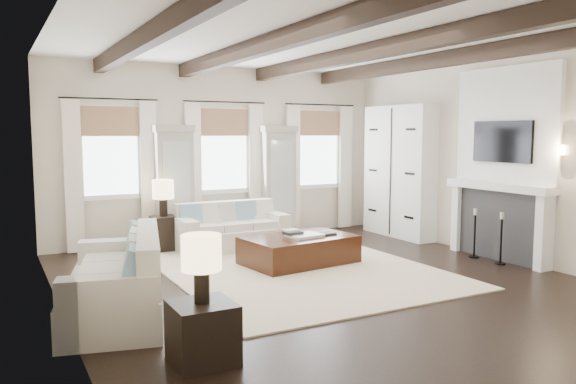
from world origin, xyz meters
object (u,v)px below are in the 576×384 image
side_table_front (203,333)px  ottoman (299,250)px  sofa_back (231,230)px  sofa_left (120,282)px  side_table_back (164,234)px

side_table_front → ottoman: bearing=47.9°
ottoman → side_table_front: size_ratio=3.09×
sofa_back → side_table_front: bearing=-115.4°
sofa_back → sofa_left: (-2.41, -2.70, 0.04)m
sofa_left → side_table_front: sofa_left is taller
sofa_back → ottoman: 1.61m
side_table_front → sofa_back: bearing=64.6°
sofa_back → ottoman: size_ratio=1.15×
sofa_back → ottoman: (0.48, -1.53, -0.11)m
sofa_left → side_table_front: bearing=-77.7°
sofa_back → side_table_back: sofa_back is taller
side_table_back → side_table_front: bearing=-102.0°
sofa_back → ottoman: bearing=-72.7°
side_table_front → side_table_back: side_table_back is taller
sofa_back → sofa_left: sofa_left is taller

